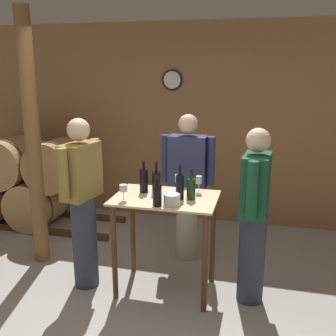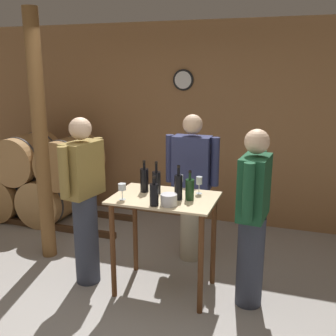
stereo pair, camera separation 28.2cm
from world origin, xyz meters
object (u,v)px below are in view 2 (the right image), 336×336
wine_bottle_right (178,186)px  ice_bucket (169,200)px  wine_bottle_far_right (190,189)px  wine_bottle_left (156,182)px  wine_glass_near_left (122,188)px  wine_glass_near_center (179,179)px  wine_bottle_far_left (144,180)px  wine_bottle_center (154,194)px  wooden_post (41,140)px  person_visitor_with_scarf (253,216)px  wine_glass_near_right (199,181)px  person_visitor_bearded (84,199)px  person_host (192,185)px

wine_bottle_right → ice_bucket: bearing=-100.4°
wine_bottle_far_right → wine_bottle_left: bearing=166.7°
wine_glass_near_left → wine_glass_near_center: 0.58m
wine_bottle_far_left → ice_bucket: 0.46m
wine_bottle_left → wine_bottle_far_right: bearing=-13.3°
wine_bottle_center → wine_bottle_right: (0.15, 0.22, 0.02)m
wooden_post → wine_bottle_center: 1.61m
wine_glass_near_center → ice_bucket: 0.43m
wine_bottle_far_left → ice_bucket: size_ratio=2.14×
ice_bucket → person_visitor_with_scarf: size_ratio=0.09×
wooden_post → wine_bottle_left: wooden_post is taller
wine_bottle_left → wine_glass_near_left: wine_bottle_left is taller
wine_bottle_far_right → wine_bottle_far_left: bearing=169.2°
wooden_post → wine_glass_near_center: size_ratio=17.00×
wooden_post → wine_bottle_center: bearing=-19.0°
wine_bottle_center → wine_glass_near_right: bearing=57.2°
wine_glass_near_right → wine_bottle_far_right: bearing=-100.4°
wine_bottle_far_left → wine_bottle_center: (0.22, -0.33, -0.02)m
wine_bottle_center → person_visitor_bearded: person_visitor_bearded is taller
wine_glass_near_center → wine_glass_near_left: bearing=-135.0°
wooden_post → wine_glass_near_left: (1.17, -0.46, -0.28)m
wine_bottle_center → wine_bottle_far_right: size_ratio=0.97×
wooden_post → wine_bottle_far_left: wooden_post is taller
wine_bottle_center → wine_glass_near_left: size_ratio=1.75×
wooden_post → ice_bucket: 1.72m
wine_glass_near_center → wine_glass_near_right: wine_glass_near_right is taller
wine_bottle_far_right → person_visitor_bearded: bearing=-174.9°
ice_bucket → person_host: bearing=92.8°
wine_glass_near_right → person_visitor_bearded: (-1.07, -0.29, -0.19)m
wine_glass_near_left → person_visitor_with_scarf: person_visitor_with_scarf is taller
wine_bottle_center → person_visitor_with_scarf: person_visitor_with_scarf is taller
ice_bucket → person_visitor_bearded: bearing=173.0°
wine_glass_near_left → wine_glass_near_right: bearing=32.6°
wine_bottle_left → person_host: 0.69m
ice_bucket → person_host: person_host is taller
wooden_post → wine_bottle_far_right: (1.74, -0.27, -0.30)m
wine_bottle_far_left → wine_bottle_far_right: bearing=-10.8°
wooden_post → person_host: wooden_post is taller
wooden_post → person_visitor_with_scarf: 2.37m
wine_bottle_center → wine_bottle_far_left: bearing=123.8°
person_host → person_visitor_bearded: (-0.86, -0.81, 0.02)m
wine_bottle_left → wine_glass_near_center: 0.23m
wine_glass_near_right → person_visitor_bearded: bearing=-164.8°
wine_bottle_right → wine_bottle_center: bearing=-124.9°
wine_bottle_far_left → person_visitor_with_scarf: (1.04, -0.06, -0.22)m
wine_bottle_center → wine_bottle_far_right: wine_bottle_far_right is taller
person_visitor_bearded → wine_glass_near_right: bearing=15.2°
wine_bottle_left → person_visitor_with_scarf: (0.91, -0.05, -0.21)m
wine_bottle_far_right → person_visitor_bearded: person_visitor_bearded is taller
wine_bottle_far_left → ice_bucket: (0.34, -0.29, -0.07)m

